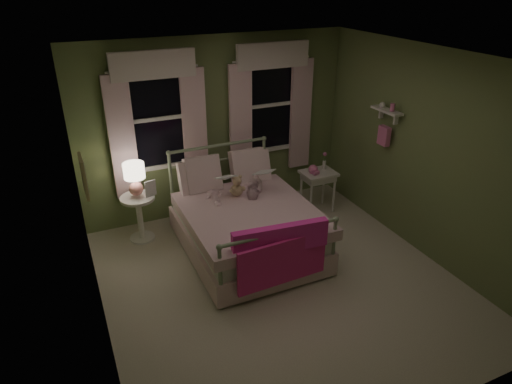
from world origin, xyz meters
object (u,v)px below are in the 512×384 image
nightstand_right (318,178)px  bed (245,224)px  child_left (212,178)px  table_lamp (135,176)px  child_right (251,168)px  teddy_bear (237,187)px  nightstand_left (139,212)px

nightstand_right → bed: bearing=-159.5°
child_left → nightstand_right: (1.71, 0.11, -0.37)m
bed → table_lamp: (-1.21, 0.82, 0.57)m
bed → table_lamp: bearing=145.9°
nightstand_right → table_lamp: bearing=173.8°
child_right → teddy_bear: 0.36m
nightstand_left → table_lamp: 0.54m
child_left → bed: bearing=132.7°
nightstand_left → nightstand_right: size_ratio=1.02×
bed → nightstand_right: bearing=20.5°
bed → nightstand_left: (-1.21, 0.82, 0.03)m
child_left → child_right: (0.56, 0.00, 0.05)m
bed → nightstand_right: (1.43, 0.53, 0.17)m
child_left → nightstand_right: 1.75m
bed → nightstand_left: bearing=145.9°
bed → table_lamp: bed is taller
teddy_bear → table_lamp: bearing=155.3°
child_left → nightstand_left: (-0.93, 0.40, -0.50)m
child_left → teddy_bear: child_left is taller
bed → child_left: 0.73m
nightstand_right → child_left: bearing=-176.3°
table_lamp → teddy_bear: bearing=-24.7°
teddy_bear → nightstand_left: size_ratio=0.46×
nightstand_left → nightstand_right: bearing=-6.2°
teddy_bear → nightstand_right: 1.47m
child_right → child_left: bearing=24.7°
child_right → nightstand_left: bearing=9.8°
table_lamp → nightstand_right: 2.68m
bed → table_lamp: size_ratio=4.48×
child_left → table_lamp: 1.01m
child_right → nightstand_left: size_ratio=1.20×
table_lamp → nightstand_right: table_lamp is taller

